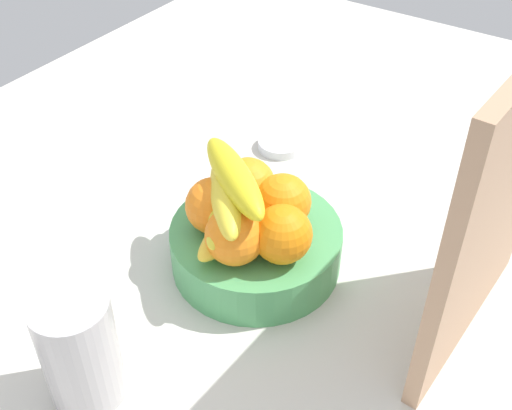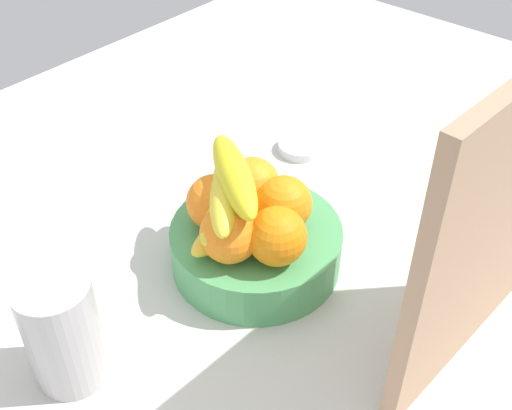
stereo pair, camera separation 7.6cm
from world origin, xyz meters
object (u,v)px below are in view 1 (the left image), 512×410
(thermos_tumbler, at_px, (80,350))
(jar_lid, at_px, (281,144))
(orange_front_left, at_px, (284,202))
(orange_back_right, at_px, (282,234))
(orange_center, at_px, (214,206))
(banana_bunch, at_px, (232,199))
(orange_back_left, at_px, (235,236))
(fruit_bowl, at_px, (256,246))
(cutting_board, at_px, (495,212))
(orange_front_right, at_px, (248,185))

(thermos_tumbler, xyz_separation_m, jar_lid, (-0.52, -0.08, -0.06))
(orange_front_left, distance_m, orange_back_right, 0.06)
(orange_front_left, xyz_separation_m, orange_center, (0.06, -0.07, 0.00))
(thermos_tumbler, bearing_deg, banana_bunch, 175.69)
(orange_back_right, height_order, jar_lid, orange_back_right)
(orange_back_left, bearing_deg, fruit_bowl, -171.42)
(orange_center, bearing_deg, cutting_board, 103.78)
(cutting_board, bearing_deg, orange_back_left, -64.37)
(fruit_bowl, height_order, jar_lid, fruit_bowl)
(orange_center, height_order, orange_back_right, same)
(jar_lid, bearing_deg, orange_center, 14.70)
(cutting_board, bearing_deg, orange_front_left, -81.94)
(orange_back_left, xyz_separation_m, jar_lid, (-0.31, -0.13, -0.09))
(orange_back_left, relative_size, banana_bunch, 0.41)
(fruit_bowl, relative_size, thermos_tumbler, 1.60)
(orange_front_left, distance_m, orange_center, 0.09)
(orange_front_left, relative_size, cutting_board, 0.20)
(orange_front_right, xyz_separation_m, thermos_tumbler, (0.30, -0.01, -0.03))
(jar_lid, bearing_deg, orange_front_left, 32.74)
(jar_lid, bearing_deg, fruit_bowl, 25.30)
(orange_back_right, bearing_deg, fruit_bowl, -114.32)
(orange_front_right, bearing_deg, orange_back_right, 57.38)
(orange_front_left, distance_m, thermos_tumbler, 0.30)
(orange_front_right, distance_m, thermos_tumbler, 0.30)
(banana_bunch, bearing_deg, orange_front_right, -166.72)
(orange_front_right, bearing_deg, orange_back_left, 25.54)
(orange_front_left, relative_size, thermos_tumbler, 0.52)
(orange_front_left, bearing_deg, orange_center, -51.91)
(orange_front_left, bearing_deg, thermos_tumbler, -12.51)
(fruit_bowl, height_order, orange_back_left, orange_back_left)
(orange_front_right, bearing_deg, jar_lid, -158.95)
(orange_back_left, xyz_separation_m, thermos_tumbler, (0.21, -0.05, -0.03))
(orange_front_right, xyz_separation_m, orange_back_right, (0.06, 0.09, 0.00))
(fruit_bowl, bearing_deg, cutting_board, 100.53)
(orange_front_right, distance_m, orange_center, 0.06)
(cutting_board, bearing_deg, fruit_bowl, -76.51)
(orange_back_left, height_order, banana_bunch, banana_bunch)
(fruit_bowl, distance_m, cutting_board, 0.31)
(banana_bunch, xyz_separation_m, thermos_tumbler, (0.25, -0.02, -0.04))
(orange_front_right, distance_m, banana_bunch, 0.06)
(orange_center, height_order, cutting_board, cutting_board)
(cutting_board, relative_size, jar_lid, 4.73)
(fruit_bowl, xyz_separation_m, orange_back_left, (0.06, 0.01, 0.07))
(orange_front_left, distance_m, jar_lid, 0.28)
(orange_front_left, xyz_separation_m, orange_back_left, (0.09, -0.02, 0.00))
(orange_front_right, height_order, banana_bunch, banana_bunch)
(orange_front_right, height_order, orange_back_right, same)
(orange_front_left, xyz_separation_m, jar_lid, (-0.22, -0.14, -0.09))
(banana_bunch, distance_m, jar_lid, 0.31)
(fruit_bowl, bearing_deg, thermos_tumbler, -8.71)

